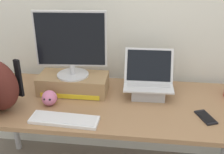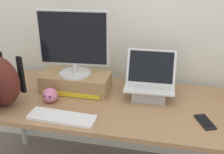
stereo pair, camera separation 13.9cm
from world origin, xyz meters
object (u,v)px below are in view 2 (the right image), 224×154
(desktop_monitor, at_px, (73,44))
(cell_phone, at_px, (205,122))
(open_laptop, at_px, (150,87))
(plush_toy, at_px, (50,95))
(toner_box_yellow, at_px, (76,82))
(external_keyboard, at_px, (62,117))

(desktop_monitor, height_order, cell_phone, desktop_monitor)
(desktop_monitor, distance_m, open_laptop, 0.59)
(cell_phone, xyz_separation_m, plush_toy, (-0.98, 0.04, 0.04))
(desktop_monitor, bearing_deg, plush_toy, -123.91)
(toner_box_yellow, distance_m, plush_toy, 0.23)
(external_keyboard, xyz_separation_m, cell_phone, (0.83, 0.14, -0.01))
(external_keyboard, xyz_separation_m, plush_toy, (-0.15, 0.17, 0.04))
(toner_box_yellow, distance_m, desktop_monitor, 0.29)
(toner_box_yellow, height_order, cell_phone, toner_box_yellow)
(external_keyboard, distance_m, cell_phone, 0.85)
(desktop_monitor, distance_m, plush_toy, 0.38)
(desktop_monitor, bearing_deg, open_laptop, -2.39)
(open_laptop, height_order, external_keyboard, open_laptop)
(toner_box_yellow, height_order, external_keyboard, toner_box_yellow)
(open_laptop, relative_size, external_keyboard, 0.82)
(open_laptop, height_order, cell_phone, open_laptop)
(cell_phone, relative_size, plush_toy, 1.69)
(open_laptop, distance_m, cell_phone, 0.44)
(desktop_monitor, distance_m, external_keyboard, 0.50)
(external_keyboard, bearing_deg, toner_box_yellow, 98.27)
(desktop_monitor, height_order, plush_toy, desktop_monitor)
(open_laptop, height_order, plush_toy, open_laptop)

